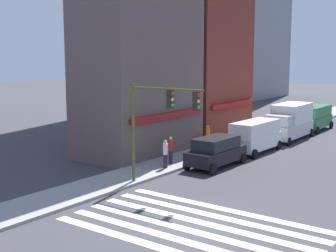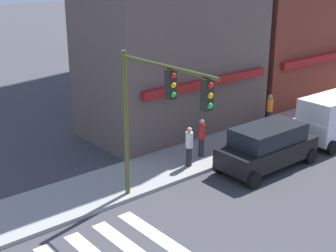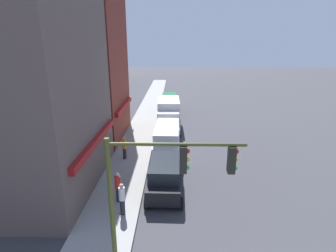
% 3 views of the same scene
% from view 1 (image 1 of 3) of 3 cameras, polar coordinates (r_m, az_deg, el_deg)
% --- Properties ---
extents(ground_plane, '(200.00, 200.00, 0.00)m').
position_cam_1_polar(ground_plane, '(20.32, 3.19, -12.07)').
color(ground_plane, '#38383D').
extents(sidewalk_left, '(120.00, 3.00, 0.15)m').
position_cam_1_polar(sidewalk_left, '(24.97, -11.52, -8.07)').
color(sidewalk_left, gray).
rests_on(sidewalk_left, ground_plane).
extents(crosswalk_stripes, '(5.86, 10.80, 0.01)m').
position_cam_1_polar(crosswalk_stripes, '(20.32, 3.19, -12.06)').
color(crosswalk_stripes, silver).
rests_on(crosswalk_stripes, ground_plane).
extents(storefront_row, '(18.20, 5.30, 15.19)m').
position_cam_1_polar(storefront_row, '(37.26, 0.45, 8.67)').
color(storefront_row, brown).
rests_on(storefront_row, ground_plane).
extents(traffic_signal, '(0.32, 4.69, 5.64)m').
position_cam_1_polar(traffic_signal, '(24.80, -1.18, 1.51)').
color(traffic_signal, '#474C1E').
rests_on(traffic_signal, ground_plane).
extents(suv_black, '(4.74, 2.12, 1.94)m').
position_cam_1_polar(suv_black, '(30.43, 5.88, -3.06)').
color(suv_black, black).
rests_on(suv_black, ground_plane).
extents(van_white, '(5.05, 2.22, 2.34)m').
position_cam_1_polar(van_white, '(35.30, 10.56, -1.11)').
color(van_white, white).
rests_on(van_white, ground_plane).
extents(box_truck_silver, '(6.24, 2.42, 3.04)m').
position_cam_1_polar(box_truck_silver, '(41.24, 14.58, 0.57)').
color(box_truck_silver, '#B7B7BC').
rests_on(box_truck_silver, ground_plane).
extents(van_green, '(5.03, 2.22, 2.34)m').
position_cam_1_polar(van_green, '(47.15, 17.43, 1.07)').
color(van_green, '#1E6638').
rests_on(van_green, ground_plane).
extents(pedestrian_white_shirt, '(0.32, 0.32, 1.77)m').
position_cam_1_polar(pedestrian_white_shirt, '(29.36, -0.31, -3.36)').
color(pedestrian_white_shirt, '#23232D').
rests_on(pedestrian_white_shirt, sidewalk_left).
extents(pedestrian_red_jacket, '(0.32, 0.32, 1.77)m').
position_cam_1_polar(pedestrian_red_jacket, '(30.56, 0.32, -2.88)').
color(pedestrian_red_jacket, '#23232D').
rests_on(pedestrian_red_jacket, sidewalk_left).
extents(pedestrian_orange_vest, '(0.32, 0.32, 1.77)m').
position_cam_1_polar(pedestrian_orange_vest, '(35.60, 4.85, -1.26)').
color(pedestrian_orange_vest, '#23232D').
rests_on(pedestrian_orange_vest, sidewalk_left).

